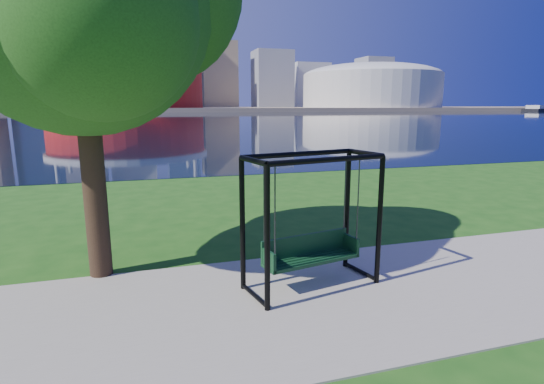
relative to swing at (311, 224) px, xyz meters
name	(u,v)px	position (x,y,z in m)	size (l,w,h in m)	color
ground	(286,289)	(-0.45, -0.01, -1.12)	(900.00, 900.00, 0.00)	#1E5114
path	(296,301)	(-0.45, -0.51, -1.10)	(120.00, 4.00, 0.03)	#9E937F
river	(152,119)	(-0.45, 101.99, -1.11)	(900.00, 180.00, 0.02)	black
far_bank	(145,109)	(-0.45, 305.99, -0.12)	(900.00, 228.00, 2.00)	#937F60
stadium	(125,84)	(-10.45, 234.99, 13.11)	(83.00, 83.00, 32.00)	maroon
arena	(371,85)	(134.55, 234.99, 14.76)	(84.00, 84.00, 26.56)	beige
skyline	(136,58)	(-4.71, 319.39, 34.77)	(392.00, 66.00, 96.50)	gray
swing	(311,224)	(0.00, 0.00, 0.00)	(2.40, 1.40, 2.31)	black
barge	(542,108)	(218.34, 186.66, 0.40)	(34.40, 20.20, 3.34)	black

